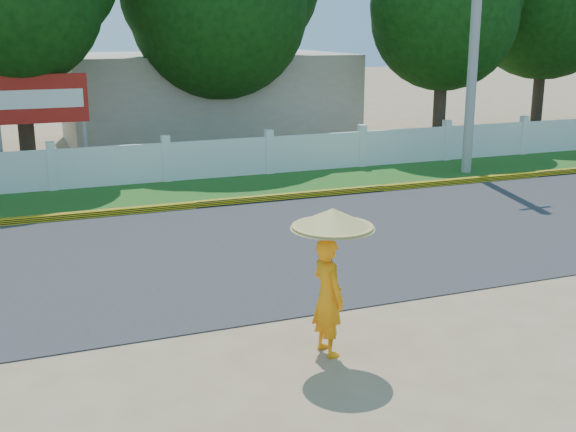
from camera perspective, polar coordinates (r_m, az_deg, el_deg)
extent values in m
plane|color=#9E8460|center=(10.03, 4.22, -9.95)|extent=(120.00, 120.00, 0.00)
cube|color=#38383A|center=(13.95, -3.74, -2.67)|extent=(60.00, 7.00, 0.02)
cube|color=#2D601E|center=(18.85, -8.60, 1.84)|extent=(60.00, 3.50, 0.03)
cube|color=yellow|center=(17.23, -7.33, 0.88)|extent=(40.00, 0.18, 0.16)
cube|color=silver|center=(20.14, -9.59, 4.18)|extent=(40.00, 0.10, 1.10)
cube|color=#B7AD99|center=(27.24, -6.45, 9.26)|extent=(10.00, 6.00, 3.20)
cylinder|color=gray|center=(21.46, 14.55, 13.85)|extent=(0.28, 0.28, 8.00)
imported|color=orange|center=(9.43, 3.17, -6.38)|extent=(0.46, 0.63, 1.58)
cylinder|color=gray|center=(9.25, 3.50, -2.81)|extent=(0.02, 0.02, 1.03)
cone|color=tan|center=(9.12, 3.55, -0.18)|extent=(1.08, 1.08, 0.26)
cylinder|color=gray|center=(20.75, -21.77, 4.91)|extent=(0.12, 0.12, 2.00)
cylinder|color=gray|center=(20.84, -15.71, 5.45)|extent=(0.12, 0.12, 2.00)
cube|color=#A91912|center=(20.60, -19.03, 8.75)|extent=(2.50, 0.12, 1.30)
cube|color=silver|center=(20.54, -19.03, 8.73)|extent=(2.25, 0.02, 0.49)
cylinder|color=#473828|center=(30.83, 19.18, 9.46)|extent=(0.44, 0.44, 3.49)
cylinder|color=#473828|center=(24.51, -5.32, 8.57)|extent=(0.44, 0.44, 3.11)
sphere|color=#13430F|center=(24.38, -5.50, 15.95)|extent=(5.80, 5.80, 5.80)
cylinder|color=#473828|center=(21.72, -20.09, 7.64)|extent=(0.44, 0.44, 3.63)
cylinder|color=#473828|center=(25.94, 11.90, 8.68)|extent=(0.44, 0.44, 3.12)
sphere|color=#13430F|center=(25.81, 12.25, 15.13)|extent=(4.96, 4.96, 4.96)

